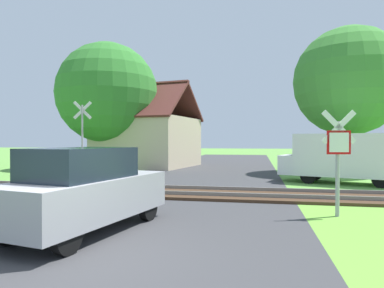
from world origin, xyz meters
TOP-DOWN VIEW (x-y plane):
  - ground_plane at (0.00, 0.00)m, footprint 160.00×160.00m
  - road_asphalt at (0.00, 2.00)m, footprint 8.34×80.00m
  - rail_track at (0.00, 6.84)m, footprint 60.00×2.60m
  - stop_sign_near at (5.00, 4.03)m, footprint 0.87×0.21m
  - crossing_sign_far at (-5.19, 9.82)m, footprint 0.85×0.26m
  - house at (-5.11, 19.49)m, footprint 7.63×7.73m
  - tree_right at (8.28, 16.47)m, footprint 6.38×6.38m
  - tree_left at (-7.56, 17.71)m, footprint 7.16×7.16m
  - mail_truck at (6.68, 11.24)m, footprint 5.24×3.40m
  - parked_car at (-0.57, 1.51)m, footprint 2.42×4.25m

SIDE VIEW (x-z plane):
  - ground_plane at x=0.00m, z-range 0.00..0.00m
  - road_asphalt at x=0.00m, z-range 0.00..0.01m
  - rail_track at x=0.00m, z-range -0.05..0.17m
  - parked_car at x=-0.57m, z-range 0.00..1.78m
  - mail_truck at x=6.68m, z-range 0.12..2.36m
  - stop_sign_near at x=5.00m, z-range 0.26..2.97m
  - house at x=-5.11m, z-range -1.15..5.15m
  - crossing_sign_far at x=-5.19m, z-range 0.28..4.10m
  - tree_left at x=-7.56m, z-range 0.86..9.76m
  - tree_right at x=8.28m, z-range 1.12..9.75m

